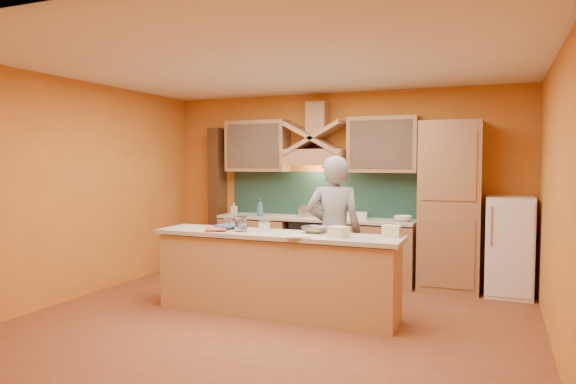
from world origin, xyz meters
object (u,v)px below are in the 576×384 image
at_px(person, 334,232).
at_px(kitchen_scale, 264,226).
at_px(mixing_bowl, 315,230).
at_px(fridge, 509,246).
at_px(stove, 314,248).

distance_m(person, kitchen_scale, 0.84).
relative_size(person, mixing_bowl, 6.13).
height_order(person, kitchen_scale, person).
relative_size(fridge, person, 0.71).
distance_m(stove, person, 1.62).
distance_m(stove, mixing_bowl, 1.92).
bearing_deg(mixing_bowl, person, 72.92).
height_order(stove, mixing_bowl, mixing_bowl).
height_order(person, mixing_bowl, person).
bearing_deg(mixing_bowl, kitchen_scale, -173.41).
xyz_separation_m(kitchen_scale, mixing_bowl, (0.61, 0.07, -0.01)).
bearing_deg(kitchen_scale, stove, 66.69).
relative_size(fridge, kitchen_scale, 10.61).
bearing_deg(mixing_bowl, stove, 109.68).
bearing_deg(person, mixing_bowl, 59.91).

